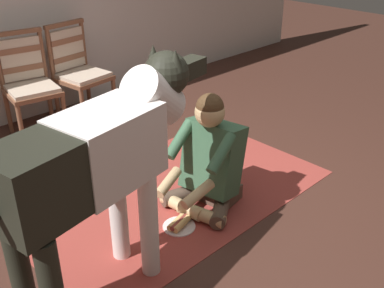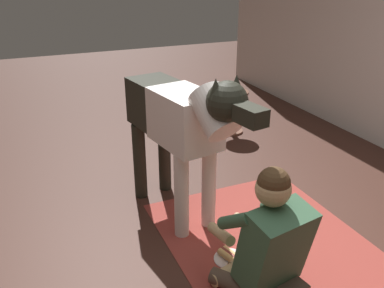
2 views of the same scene
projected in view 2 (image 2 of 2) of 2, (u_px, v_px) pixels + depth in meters
ground_plane at (243, 265)px, 2.88m from camera, size 15.64×15.64×0.00m
area_rug at (293, 268)px, 2.84m from camera, size 2.36×1.41×0.01m
person_sitting_on_floor at (269, 244)px, 2.51m from camera, size 0.71×0.57×0.88m
large_dog at (180, 121)px, 3.09m from camera, size 1.65×0.50×1.30m
hot_dog_on_plate at (230, 257)px, 2.92m from camera, size 0.23×0.23×0.06m
round_side_table at (232, 108)px, 5.01m from camera, size 0.39×0.39×0.52m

